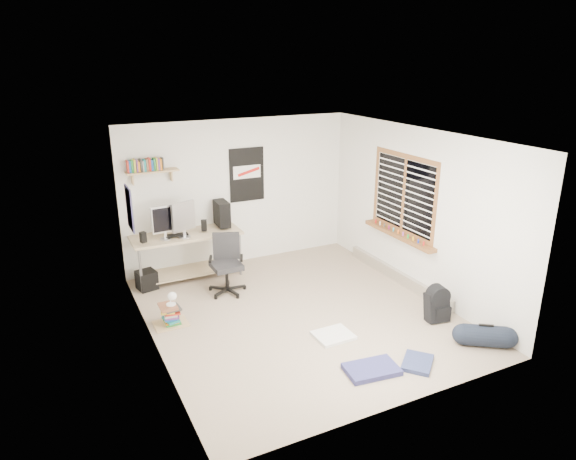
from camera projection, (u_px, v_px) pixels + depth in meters
name	position (u px, v px, depth m)	size (l,w,h in m)	color
floor	(299.00, 314.00, 7.27)	(4.00, 4.50, 0.01)	gray
ceiling	(300.00, 136.00, 6.46)	(4.00, 4.50, 0.01)	white
back_wall	(239.00, 192.00, 8.78)	(4.00, 0.01, 2.50)	silver
left_wall	(148.00, 255.00, 6.03)	(0.01, 4.50, 2.50)	silver
right_wall	(418.00, 212.00, 7.70)	(0.01, 4.50, 2.50)	silver
desk	(187.00, 256.00, 8.40)	(1.73, 0.76, 0.79)	#C6AC89
monitor_left	(164.00, 225.00, 7.89)	(0.39, 0.10, 0.43)	#A8A8AD
monitor_right	(184.00, 222.00, 7.98)	(0.42, 0.10, 0.46)	#9F9FA3
pc_tower	(222.00, 213.00, 8.47)	(0.19, 0.40, 0.41)	black
keyboard	(177.00, 235.00, 8.06)	(0.35, 0.12, 0.02)	black
speaker_left	(143.00, 237.00, 7.73)	(0.08, 0.08, 0.16)	black
speaker_right	(204.00, 225.00, 8.26)	(0.09, 0.09, 0.18)	black
office_chair	(226.00, 263.00, 7.78)	(0.60, 0.60, 0.92)	#232326
wall_shelf	(152.00, 171.00, 7.90)	(0.80, 0.22, 0.24)	tan
poster_back_wall	(247.00, 175.00, 8.72)	(0.62, 0.03, 0.92)	black
poster_left_wall	(129.00, 208.00, 6.97)	(0.02, 0.42, 0.60)	navy
window	(403.00, 194.00, 7.87)	(0.10, 1.50, 1.26)	brown
baseboard_heater	(397.00, 276.00, 8.31)	(0.08, 2.50, 0.18)	#B7B2A8
backpack	(437.00, 307.00, 7.04)	(0.31, 0.24, 0.41)	black
duffel_bag	(485.00, 336.00, 6.43)	(0.27, 0.27, 0.54)	black
tshirt	(333.00, 335.00, 6.67)	(0.48, 0.41, 0.04)	silver
jeans_a	(372.00, 369.00, 5.93)	(0.61, 0.39, 0.07)	navy
jeans_b	(417.00, 363.00, 6.07)	(0.43, 0.33, 0.05)	navy
book_stack	(170.00, 314.00, 6.94)	(0.49, 0.40, 0.33)	brown
desk_lamp	(171.00, 299.00, 6.86)	(0.13, 0.22, 0.22)	white
subwoofer	(147.00, 280.00, 8.01)	(0.28, 0.28, 0.31)	black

